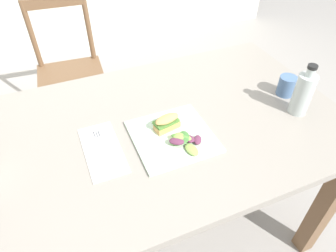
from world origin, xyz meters
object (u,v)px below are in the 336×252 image
object	(u,v)px
plate_lunch	(172,136)
cup_extra_side	(287,86)
dining_table	(157,149)
sandwich_half_front	(167,122)
fork_on_napkin	(101,146)
chair_wooden_far	(70,72)
bottle_cold_brew	(302,96)

from	to	relation	value
plate_lunch	cup_extra_side	distance (m)	0.53
dining_table	cup_extra_side	distance (m)	0.58
sandwich_half_front	fork_on_napkin	size ratio (longest dim) A/B	0.53
plate_lunch	sandwich_half_front	xyz separation A→B (m)	(-0.00, 0.04, 0.03)
chair_wooden_far	fork_on_napkin	distance (m)	1.06
sandwich_half_front	cup_extra_side	xyz separation A→B (m)	(0.53, 0.02, 0.00)
plate_lunch	cup_extra_side	xyz separation A→B (m)	(0.53, 0.06, 0.04)
dining_table	chair_wooden_far	bearing A→B (deg)	101.70
plate_lunch	fork_on_napkin	bearing A→B (deg)	167.87
chair_wooden_far	sandwich_half_front	size ratio (longest dim) A/B	8.87
dining_table	cup_extra_side	xyz separation A→B (m)	(0.56, -0.02, 0.16)
plate_lunch	fork_on_napkin	world-z (taller)	plate_lunch
fork_on_napkin	bottle_cold_brew	world-z (taller)	bottle_cold_brew
plate_lunch	fork_on_napkin	xyz separation A→B (m)	(-0.24, 0.05, 0.00)
fork_on_napkin	plate_lunch	bearing A→B (deg)	-12.13
chair_wooden_far	fork_on_napkin	bearing A→B (deg)	-90.06
sandwich_half_front	cup_extra_side	bearing A→B (deg)	1.78
chair_wooden_far	bottle_cold_brew	xyz separation A→B (m)	(0.73, -1.13, 0.37)
chair_wooden_far	dining_table	bearing A→B (deg)	-78.30
dining_table	sandwich_half_front	world-z (taller)	sandwich_half_front
chair_wooden_far	cup_extra_side	xyz separation A→B (m)	(0.76, -1.02, 0.33)
chair_wooden_far	plate_lunch	world-z (taller)	chair_wooden_far
bottle_cold_brew	fork_on_napkin	bearing A→B (deg)	171.85
dining_table	fork_on_napkin	world-z (taller)	fork_on_napkin
sandwich_half_front	bottle_cold_brew	distance (m)	0.51
plate_lunch	sandwich_half_front	world-z (taller)	sandwich_half_front
bottle_cold_brew	cup_extra_side	size ratio (longest dim) A/B	2.51
cup_extra_side	plate_lunch	bearing A→B (deg)	-173.71
sandwich_half_front	cup_extra_side	distance (m)	0.53
dining_table	plate_lunch	distance (m)	0.15
dining_table	sandwich_half_front	distance (m)	0.16
dining_table	chair_wooden_far	xyz separation A→B (m)	(-0.21, 0.99, -0.17)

